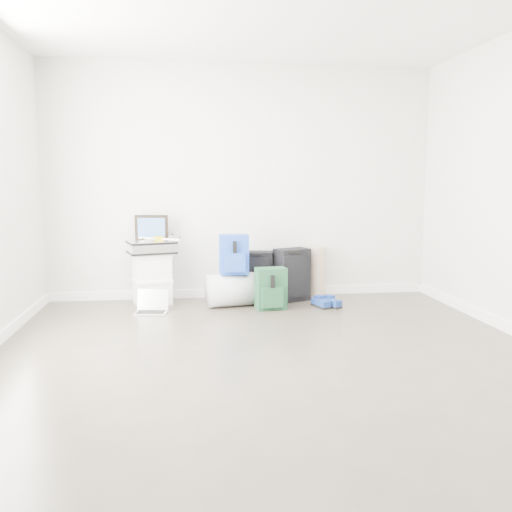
{
  "coord_description": "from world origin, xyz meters",
  "views": [
    {
      "loc": [
        -0.65,
        -3.84,
        1.38
      ],
      "look_at": [
        0.09,
        1.9,
        0.57
      ],
      "focal_mm": 38.0,
      "sensor_mm": 36.0,
      "label": 1
    }
  ],
  "objects": [
    {
      "name": "rolled_rug",
      "position": [
        0.89,
        2.37,
        0.3
      ],
      "size": [
        0.2,
        0.2,
        0.6
      ],
      "primitive_type": "cylinder",
      "color": "tan",
      "rests_on": "ground"
    },
    {
      "name": "painting",
      "position": [
        -1.04,
        2.33,
        0.85
      ],
      "size": [
        0.37,
        0.09,
        0.28
      ],
      "rotation": [
        0.0,
        0.0,
        -0.18
      ],
      "color": "black",
      "rests_on": "briefcase"
    },
    {
      "name": "large_suitcase",
      "position": [
        0.15,
        2.28,
        0.28
      ],
      "size": [
        0.4,
        0.3,
        0.57
      ],
      "rotation": [
        0.0,
        0.0,
        -0.19
      ],
      "color": "black",
      "rests_on": "ground"
    },
    {
      "name": "laptop",
      "position": [
        -1.03,
        1.81,
        0.06
      ],
      "size": [
        0.36,
        0.28,
        0.23
      ],
      "rotation": [
        0.0,
        0.0,
        -0.15
      ],
      "color": "silver",
      "rests_on": "ground"
    },
    {
      "name": "briefcase",
      "position": [
        -1.04,
        2.23,
        0.64
      ],
      "size": [
        0.58,
        0.49,
        0.14
      ],
      "primitive_type": "cube",
      "rotation": [
        0.0,
        0.0,
        0.28
      ],
      "color": "#B2B2B7",
      "rests_on": "boxes_stack"
    },
    {
      "name": "boxes_stack",
      "position": [
        -1.04,
        2.23,
        0.29
      ],
      "size": [
        0.48,
        0.42,
        0.57
      ],
      "rotation": [
        0.0,
        0.0,
        0.29
      ],
      "color": "white",
      "rests_on": "ground"
    },
    {
      "name": "drone",
      "position": [
        -0.96,
        2.21,
        0.74
      ],
      "size": [
        0.5,
        0.5,
        0.05
      ],
      "rotation": [
        0.0,
        0.0,
        0.22
      ],
      "color": "gold",
      "rests_on": "briefcase"
    },
    {
      "name": "room_envelope",
      "position": [
        0.0,
        0.02,
        1.72
      ],
      "size": [
        4.52,
        5.02,
        2.71
      ],
      "color": "silver",
      "rests_on": "ground"
    },
    {
      "name": "green_backpack",
      "position": [
        0.24,
        1.81,
        0.22
      ],
      "size": [
        0.34,
        0.27,
        0.45
      ],
      "rotation": [
        0.0,
        0.0,
        0.12
      ],
      "color": "#163E27",
      "rests_on": "ground"
    },
    {
      "name": "ground",
      "position": [
        0.0,
        0.0,
        0.0
      ],
      "size": [
        5.0,
        5.0,
        0.0
      ],
      "primitive_type": "plane",
      "color": "#3D372C",
      "rests_on": "ground"
    },
    {
      "name": "carry_on",
      "position": [
        0.54,
        2.18,
        0.3
      ],
      "size": [
        0.44,
        0.37,
        0.61
      ],
      "rotation": [
        0.0,
        0.0,
        0.39
      ],
      "color": "black",
      "rests_on": "ground"
    },
    {
      "name": "blue_backpack",
      "position": [
        -0.14,
        1.98,
        0.57
      ],
      "size": [
        0.32,
        0.24,
        0.43
      ],
      "rotation": [
        0.0,
        0.0,
        0.04
      ],
      "color": "#1944A7",
      "rests_on": "duffel_bag"
    },
    {
      "name": "duffel_bag",
      "position": [
        -0.14,
        2.01,
        0.18
      ],
      "size": [
        0.64,
        0.46,
        0.36
      ],
      "primitive_type": "cylinder",
      "rotation": [
        0.0,
        1.57,
        0.17
      ],
      "color": "#95989D",
      "rests_on": "ground"
    },
    {
      "name": "shoes",
      "position": [
        0.85,
        1.82,
        0.04
      ],
      "size": [
        0.31,
        0.28,
        0.09
      ],
      "rotation": [
        0.0,
        0.0,
        0.42
      ],
      "color": "black",
      "rests_on": "ground"
    }
  ]
}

